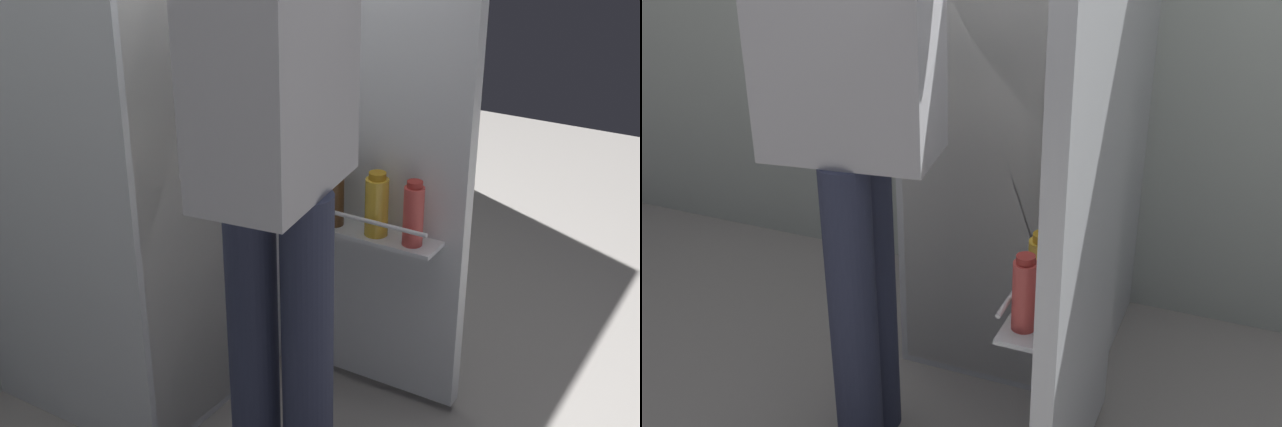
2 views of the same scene
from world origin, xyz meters
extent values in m
cube|color=silver|center=(0.00, 0.55, 0.82)|extent=(0.60, 0.60, 1.63)
cube|color=white|center=(0.00, 0.25, 0.82)|extent=(0.56, 0.01, 1.59)
cube|color=white|center=(0.00, 0.30, 0.91)|extent=(0.52, 0.09, 0.01)
cube|color=silver|center=(0.32, -0.04, 0.81)|extent=(0.05, 0.58, 1.56)
cube|color=white|center=(0.25, -0.04, 0.54)|extent=(0.10, 0.48, 0.01)
cylinder|color=silver|center=(0.20, -0.04, 0.60)|extent=(0.01, 0.46, 0.01)
cylinder|color=gold|center=(0.24, -0.11, 0.62)|extent=(0.06, 0.06, 0.16)
cylinder|color=#BC8419|center=(0.24, -0.11, 0.71)|extent=(0.05, 0.05, 0.02)
cylinder|color=brown|center=(0.24, 0.03, 0.63)|extent=(0.06, 0.06, 0.18)
cylinder|color=black|center=(0.24, 0.03, 0.74)|extent=(0.05, 0.05, 0.02)
cylinder|color=#333842|center=(0.24, 0.16, 0.65)|extent=(0.07, 0.07, 0.22)
cylinder|color=silver|center=(0.24, 0.16, 0.77)|extent=(0.05, 0.05, 0.02)
cylinder|color=#DB4C47|center=(0.24, -0.22, 0.62)|extent=(0.05, 0.05, 0.16)
cylinder|color=#B22D28|center=(0.24, -0.22, 0.71)|extent=(0.04, 0.04, 0.02)
cylinder|color=green|center=(0.25, 0.16, 0.65)|extent=(0.07, 0.07, 0.21)
cylinder|color=#195B28|center=(0.25, 0.16, 0.76)|extent=(0.05, 0.05, 0.02)
cylinder|color=#2D334C|center=(-0.23, -0.04, 0.42)|extent=(0.12, 0.12, 0.84)
cylinder|color=#2D334C|center=(-0.21, -0.18, 0.42)|extent=(0.12, 0.12, 0.84)
cube|color=silver|center=(-0.22, -0.11, 1.14)|extent=(0.42, 0.27, 0.60)
cylinder|color=silver|center=(-0.25, 0.09, 1.12)|extent=(0.08, 0.08, 0.56)
camera|label=1|loc=(-1.61, -1.07, 1.55)|focal=48.34mm
camera|label=2|loc=(0.68, -1.65, 1.55)|focal=46.08mm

